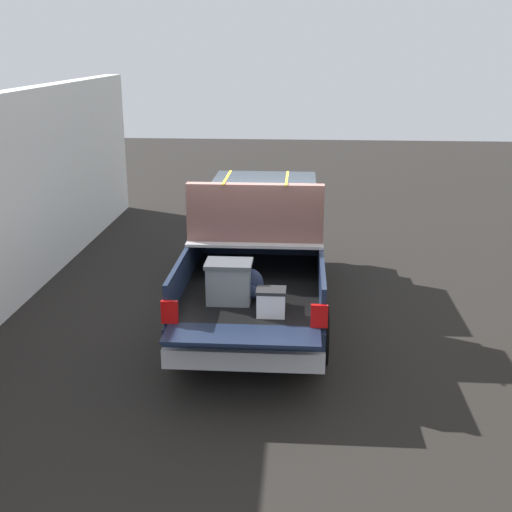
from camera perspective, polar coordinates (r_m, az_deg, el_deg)
name	(u,v)px	position (r m, az deg, el deg)	size (l,w,h in m)	color
ground_plane	(259,310)	(10.61, 0.23, -4.68)	(40.00, 40.00, 0.00)	black
pickup_truck	(260,246)	(10.62, 0.35, 0.83)	(6.05, 2.06, 2.23)	#162138
building_facade	(25,192)	(11.91, -19.24, 5.24)	(11.73, 0.36, 3.34)	white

